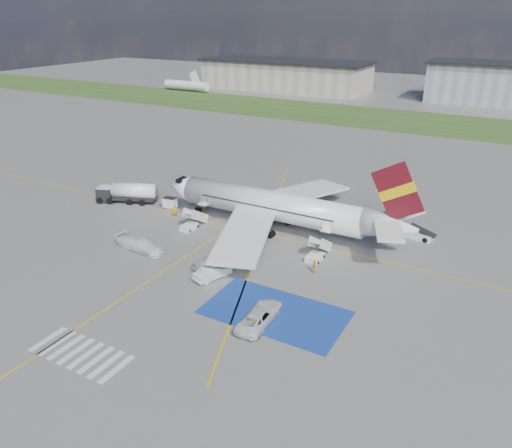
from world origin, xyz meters
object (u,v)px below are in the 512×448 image
object	(u,v)px
car_silver_a	(209,262)
car_silver_b	(212,272)
gpu_cart	(170,203)
fuel_tanker	(127,194)
van_white_b	(140,242)
airliner	(281,207)
van_white_a	(260,314)
belt_loader	(413,234)

from	to	relation	value
car_silver_a	car_silver_b	size ratio (longest dim) A/B	0.92
gpu_cart	fuel_tanker	bearing A→B (deg)	-177.49
car_silver_b	van_white_b	size ratio (longest dim) A/B	0.83
airliner	car_silver_b	xyz separation A→B (m)	(-0.69, -15.34, -2.64)
fuel_tanker	car_silver_b	xyz separation A→B (m)	(24.72, -13.33, -0.56)
van_white_b	car_silver_b	bearing A→B (deg)	-91.90
van_white_a	car_silver_a	bearing A→B (deg)	-36.51
belt_loader	car_silver_a	xyz separation A→B (m)	(-18.44, -20.29, 0.29)
car_silver_b	van_white_a	bearing A→B (deg)	168.49
belt_loader	van_white_b	size ratio (longest dim) A/B	1.06
car_silver_a	belt_loader	bearing A→B (deg)	-111.08
car_silver_a	car_silver_b	world-z (taller)	car_silver_b
van_white_a	van_white_b	distance (m)	21.42
fuel_tanker	gpu_cart	bearing A→B (deg)	-12.45
airliner	fuel_tanker	bearing A→B (deg)	-175.48
gpu_cart	belt_loader	bearing A→B (deg)	4.95
car_silver_a	van_white_a	xyz separation A→B (m)	(10.35, -6.71, 0.26)
gpu_cart	car_silver_a	xyz separation A→B (m)	(15.79, -12.78, -0.04)
gpu_cart	van_white_a	distance (m)	32.61
belt_loader	van_white_b	distance (m)	35.20
gpu_cart	van_white_a	bearing A→B (deg)	-44.13
belt_loader	airliner	bearing A→B (deg)	-150.16
car_silver_b	gpu_cart	bearing A→B (deg)	-22.08
gpu_cart	belt_loader	size ratio (longest dim) A/B	0.37
airliner	belt_loader	bearing A→B (deg)	22.83
gpu_cart	belt_loader	xyz separation A→B (m)	(34.23, 7.51, -0.33)
airliner	belt_loader	distance (m)	17.72
belt_loader	fuel_tanker	bearing A→B (deg)	-161.04
car_silver_a	van_white_b	world-z (taller)	van_white_b
gpu_cart	car_silver_a	bearing A→B (deg)	-46.41
belt_loader	van_white_a	bearing A→B (deg)	-99.67
airliner	car_silver_a	xyz separation A→B (m)	(-2.35, -13.52, -2.68)
airliner	van_white_b	bearing A→B (deg)	-131.96
van_white_a	van_white_b	bearing A→B (deg)	-20.93
fuel_tanker	belt_loader	distance (m)	42.44
airliner	car_silver_a	size ratio (longest dim) A/B	8.79
fuel_tanker	van_white_a	bearing A→B (deg)	-50.98
gpu_cart	airliner	bearing A→B (deg)	-5.10
fuel_tanker	belt_loader	world-z (taller)	fuel_tanker
belt_loader	car_silver_a	bearing A→B (deg)	-125.25
van_white_a	fuel_tanker	bearing A→B (deg)	-32.16
fuel_tanker	van_white_b	size ratio (longest dim) A/B	1.70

